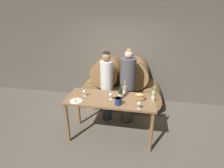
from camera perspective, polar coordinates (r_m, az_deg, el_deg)
The scene contains 15 objects.
ground_plane at distance 4.01m, azimuth -0.40°, elevation -16.56°, with size 10.00×10.00×0.00m, color #665E51.
stone_wall_back at distance 5.13m, azimuth 3.78°, elevation 12.08°, with size 10.00×0.12×3.20m.
barrel_stack at distance 4.91m, azimuth 2.72°, elevation -0.34°, with size 2.28×0.83×1.39m.
tasting_table at distance 3.56m, azimuth -0.44°, elevation -6.42°, with size 1.79×0.74×0.93m.
person_left at distance 4.15m, azimuth -1.74°, elevation -0.51°, with size 0.29×0.29×1.73m.
person_right at distance 4.07m, azimuth 5.11°, elevation -0.90°, with size 0.35×0.35×1.80m.
wine_bottle_red at distance 3.45m, azimuth 2.74°, elevation -3.30°, with size 0.08×0.08×0.31m.
wine_bottle_white at distance 3.45m, azimuth 13.40°, elevation -3.90°, with size 0.08×0.08×0.31m.
wine_bottle_rose at distance 3.64m, azimuth 4.18°, elevation -1.99°, with size 0.08×0.08×0.30m.
blue_crock at distance 3.25m, azimuth 2.02°, elevation -5.56°, with size 0.13×0.13×0.14m.
bread_basket at distance 3.50m, azimuth 9.03°, elevation -4.16°, with size 0.23×0.23×0.13m.
cheese_plate at distance 3.46m, azimuth -11.60°, elevation -5.42°, with size 0.25×0.25×0.04m.
wine_glass_far_left at distance 3.60m, azimuth -9.01°, elevation -2.54°, with size 0.07×0.07×0.13m.
wine_glass_left at distance 3.42m, azimuth -0.46°, elevation -3.63°, with size 0.07×0.07×0.13m.
wine_glass_center at distance 3.14m, azimuth 8.85°, elevation -6.50°, with size 0.07×0.07×0.13m.
Camera 1 is at (0.60, -3.05, 2.54)m, focal length 28.00 mm.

